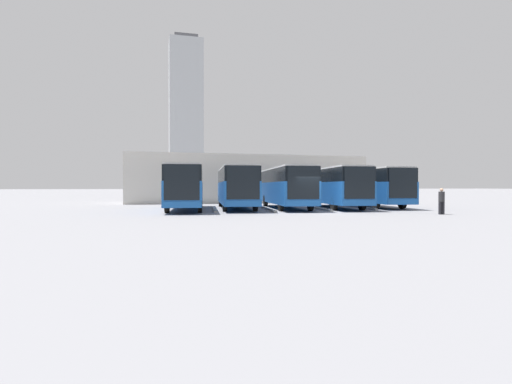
% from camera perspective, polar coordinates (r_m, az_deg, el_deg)
% --- Properties ---
extents(ground_plane, '(600.00, 600.00, 0.00)m').
position_cam_1_polar(ground_plane, '(27.96, 8.10, -2.95)').
color(ground_plane, gray).
extents(bus_0, '(4.01, 12.18, 3.36)m').
position_cam_1_polar(bus_0, '(37.26, 16.02, 0.83)').
color(bus_0, '#19519E').
rests_on(bus_0, ground_plane).
extents(curb_divider_0, '(1.06, 6.52, 0.15)m').
position_cam_1_polar(curb_divider_0, '(34.74, 14.59, -2.12)').
color(curb_divider_0, '#9E9E99').
rests_on(curb_divider_0, ground_plane).
extents(bus_1, '(4.01, 12.18, 3.36)m').
position_cam_1_polar(bus_1, '(34.56, 10.88, 0.86)').
color(bus_1, '#19519E').
rests_on(bus_1, ground_plane).
extents(curb_divider_1, '(1.06, 6.52, 0.15)m').
position_cam_1_polar(curb_divider_1, '(32.14, 8.93, -2.33)').
color(curb_divider_1, '#9E9E99').
rests_on(curb_divider_1, ground_plane).
extents(bus_2, '(4.01, 12.18, 3.36)m').
position_cam_1_polar(bus_2, '(33.29, 4.26, 0.87)').
color(bus_2, '#19519E').
rests_on(bus_2, ground_plane).
extents(curb_divider_2, '(1.06, 6.52, 0.15)m').
position_cam_1_polar(curb_divider_2, '(31.03, 1.73, -2.44)').
color(curb_divider_2, '#9E9E99').
rests_on(curb_divider_2, ground_plane).
extents(bus_3, '(4.01, 12.18, 3.36)m').
position_cam_1_polar(bus_3, '(32.72, -2.87, 0.88)').
color(bus_3, '#19519E').
rests_on(bus_3, ground_plane).
extents(curb_divider_3, '(1.06, 6.52, 0.15)m').
position_cam_1_polar(curb_divider_3, '(30.66, -5.95, -2.48)').
color(curb_divider_3, '#9E9E99').
rests_on(curb_divider_3, ground_plane).
extents(bus_4, '(4.01, 12.18, 3.36)m').
position_cam_1_polar(bus_4, '(31.61, -9.98, 0.87)').
color(bus_4, '#19519E').
rests_on(bus_4, ground_plane).
extents(pedestrian, '(0.44, 0.44, 1.71)m').
position_cam_1_polar(pedestrian, '(28.61, 24.98, -1.08)').
color(pedestrian, black).
rests_on(pedestrian, ground_plane).
extents(station_building, '(27.20, 12.27, 5.37)m').
position_cam_1_polar(station_building, '(48.01, -1.67, 1.85)').
color(station_building, beige).
rests_on(station_building, ground_plane).
extents(office_tower, '(17.35, 17.35, 81.77)m').
position_cam_1_polar(office_tower, '(220.71, -10.02, 10.79)').
color(office_tower, '#ADB2B7').
rests_on(office_tower, ground_plane).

